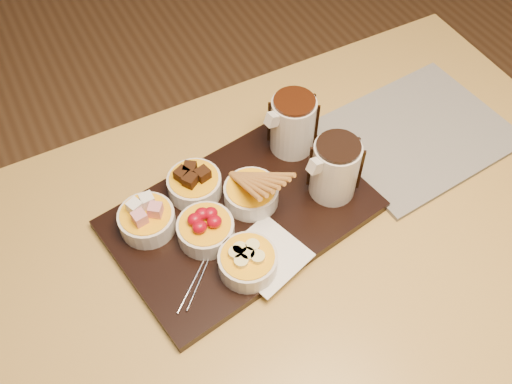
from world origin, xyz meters
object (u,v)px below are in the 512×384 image
newspaper (417,134)px  pitcher_dark_chocolate (335,169)px  dining_table (308,253)px  serving_board (242,215)px  pitcher_milk_chocolate (293,125)px  bowl_strawberries (206,231)px

newspaper → pitcher_dark_chocolate: bearing=-173.7°
dining_table → newspaper: (0.30, 0.09, 0.10)m
serving_board → pitcher_dark_chocolate: bearing=-20.0°
pitcher_milk_chocolate → newspaper: 0.27m
bowl_strawberries → pitcher_milk_chocolate: 0.27m
pitcher_dark_chocolate → newspaper: bearing=1.7°
serving_board → pitcher_dark_chocolate: 0.19m
dining_table → pitcher_dark_chocolate: 0.19m
dining_table → bowl_strawberries: bowl_strawberries is taller
pitcher_milk_chocolate → dining_table: bearing=-116.9°
dining_table → serving_board: bearing=145.5°
pitcher_dark_chocolate → pitcher_milk_chocolate: 0.13m
pitcher_milk_chocolate → newspaper: (0.25, -0.08, -0.07)m
serving_board → bowl_strawberries: size_ratio=4.60×
pitcher_dark_chocolate → newspaper: pitcher_dark_chocolate is taller
bowl_strawberries → newspaper: bearing=4.0°
bowl_strawberries → newspaper: bowl_strawberries is taller
newspaper → pitcher_milk_chocolate: bearing=156.9°
dining_table → pitcher_milk_chocolate: pitcher_milk_chocolate is taller
pitcher_dark_chocolate → newspaper: (0.24, 0.05, -0.07)m
serving_board → pitcher_milk_chocolate: (0.16, 0.10, 0.07)m
bowl_strawberries → pitcher_dark_chocolate: (0.25, -0.01, 0.04)m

